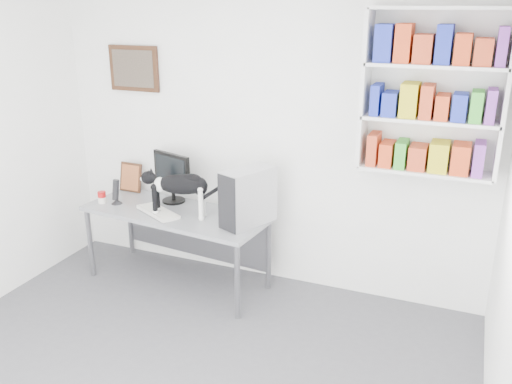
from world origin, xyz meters
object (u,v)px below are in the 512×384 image
bookshelf (433,93)px  soup_can (102,197)px  desk (177,247)px  monitor (173,177)px  leaning_print (131,177)px  pc_tower (248,197)px  keyboard (158,212)px  cat (180,195)px  speaker (116,191)px

bookshelf → soup_can: bookshelf is taller
bookshelf → soup_can: bearing=-172.5°
desk → monitor: (-0.14, 0.21, 0.60)m
monitor → leaning_print: monitor is taller
bookshelf → pc_tower: (-1.36, -0.31, -0.90)m
monitor → keyboard: (0.03, -0.32, -0.22)m
monitor → cat: size_ratio=0.73×
pc_tower → monitor: bearing=-172.0°
monitor → keyboard: monitor is taller
pc_tower → keyboard: bearing=-150.7°
bookshelf → monitor: 2.40m
pc_tower → cat: size_ratio=0.73×
keyboard → cat: cat is taller
desk → monitor: 0.65m
pc_tower → cat: pc_tower is taller
desk → speaker: size_ratio=7.05×
keyboard → leaning_print: leaning_print is taller
speaker → leaning_print: 0.37m
keyboard → speaker: (-0.50, 0.08, 0.10)m
bookshelf → monitor: bookshelf is taller
desk → pc_tower: size_ratio=3.53×
desk → speaker: speaker is taller
speaker → pc_tower: bearing=25.3°
cat → speaker: bearing=159.7°
desk → speaker: (-0.60, -0.04, 0.48)m
desk → cat: (0.12, -0.10, 0.56)m
pc_tower → cat: bearing=-149.0°
soup_can → desk: bearing=5.7°
bookshelf → keyboard: bearing=-169.4°
bookshelf → soup_can: (-2.82, -0.37, -1.09)m
keyboard → cat: size_ratio=0.70×
keyboard → speaker: 0.51m
bookshelf → pc_tower: bookshelf is taller
bookshelf → speaker: bookshelf is taller
speaker → soup_can: speaker is taller
pc_tower → soup_can: (-1.46, -0.06, -0.19)m
pc_tower → leaning_print: bearing=-170.7°
monitor → keyboard: size_ratio=1.04×
monitor → cat: (0.26, -0.31, -0.04)m
desk → pc_tower: (0.72, -0.02, 0.60)m
desk → cat: 0.58m
desk → speaker: 0.77m
desk → soup_can: (-0.74, -0.07, 0.41)m
leaning_print → cat: cat is taller
monitor → speaker: 0.54m
cat → soup_can: bearing=162.9°
leaning_print → speaker: bearing=-75.6°
leaning_print → desk: bearing=-23.1°
pc_tower → leaning_print: 1.45m
desk → bookshelf: bearing=13.9°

